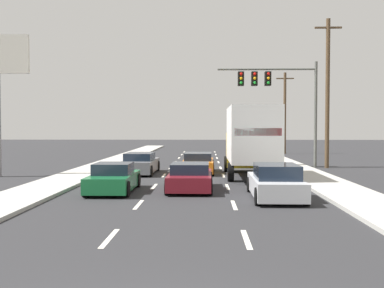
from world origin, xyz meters
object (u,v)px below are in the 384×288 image
Objects in this scene: car_maroon at (190,177)px; utility_pole_mid at (328,92)px; car_silver at (276,183)px; car_green at (114,179)px; car_orange at (198,163)px; traffic_signal_mast at (271,87)px; box_truck at (251,138)px; car_gray at (140,164)px; utility_pole_far at (285,112)px.

utility_pole_mid is at bearing 51.79° from car_maroon.
car_green is at bearing 166.08° from car_silver.
car_silver is (3.38, -2.29, 0.06)m from car_maroon.
car_green reaches higher than car_orange.
car_silver is 0.63× the size of traffic_signal_mast.
car_silver is at bearing -88.18° from box_truck.
car_gray is 11.40m from car_silver.
traffic_signal_mast reaches higher than car_green.
utility_pole_mid is at bearing 67.98° from car_silver.
utility_pole_mid is at bearing 44.47° from car_green.
box_truck is at bearing -133.60° from utility_pole_mid.
utility_pole_mid reaches higher than box_truck.
utility_pole_mid is 1.20× the size of utility_pole_far.
car_green is 0.53× the size of box_truck.
car_green is at bearing -168.80° from car_maroon.
car_maroon is 0.60× the size of traffic_signal_mast.
utility_pole_far is at bearing 66.98° from car_green.
car_silver is 14.86m from traffic_signal_mast.
car_orange is 22.14m from utility_pole_far.
car_green reaches higher than car_maroon.
car_orange is 0.64× the size of traffic_signal_mast.
car_gray is 0.54× the size of utility_pole_far.
car_silver reaches higher than car_orange.
utility_pole_far reaches higher than car_green.
utility_pole_far is (5.66, 22.49, 2.15)m from box_truck.
car_gray reaches higher than car_maroon.
box_truck reaches higher than car_orange.
box_truck is at bearing 42.64° from car_green.
utility_pole_mid is (8.63, 3.58, 4.58)m from car_orange.
car_green is 0.91× the size of car_silver.
car_silver is (6.58, -9.32, 0.02)m from car_gray.
utility_pole_far is (5.42, 30.03, 3.69)m from car_silver.
box_truck is 0.95× the size of utility_pole_far.
utility_pole_far is at bearing 75.88° from box_truck.
utility_pole_far is at bearing 77.25° from traffic_signal_mast.
car_orange is at bearing -113.14° from utility_pole_far.
car_orange is 8.03m from traffic_signal_mast.
utility_pole_far is (3.64, 16.10, -1.20)m from traffic_signal_mast.
box_truck is 7.70m from car_silver.
car_maroon is 6.32m from box_truck.
traffic_signal_mast is at bearing -102.75° from utility_pole_far.
car_green is 8.84m from box_truck.
car_silver is (6.64, -1.65, 0.06)m from car_green.
car_gray is 7.72m from car_maroon.
utility_pole_mid is (12.12, 11.90, 4.59)m from car_green.
traffic_signal_mast is at bearing 38.75° from car_orange.
utility_pole_mid reaches higher than car_orange.
utility_pole_mid is at bearing -89.80° from utility_pole_far.
car_gray is at bearing 164.34° from box_truck.
traffic_signal_mast reaches higher than car_maroon.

